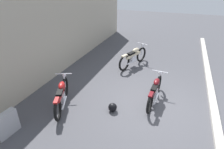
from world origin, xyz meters
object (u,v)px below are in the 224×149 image
(helmet, at_px, (113,107))
(motorcycle_red, at_px, (62,95))
(motorcycle_cream, at_px, (134,57))
(stone_marker, at_px, (6,124))
(motorcycle_maroon, at_px, (155,91))

(helmet, distance_m, motorcycle_red, 1.77)
(motorcycle_cream, height_order, motorcycle_red, motorcycle_cream)
(stone_marker, distance_m, motorcycle_cream, 6.14)
(helmet, distance_m, motorcycle_cream, 3.79)
(motorcycle_red, bearing_deg, stone_marker, 134.68)
(motorcycle_maroon, distance_m, motorcycle_red, 3.21)
(stone_marker, distance_m, helmet, 3.13)
(stone_marker, height_order, motorcycle_cream, motorcycle_cream)
(motorcycle_cream, bearing_deg, motorcycle_red, -178.51)
(stone_marker, height_order, motorcycle_maroon, motorcycle_maroon)
(motorcycle_maroon, bearing_deg, motorcycle_cream, 32.24)
(stone_marker, relative_size, motorcycle_red, 0.37)
(motorcycle_maroon, bearing_deg, motorcycle_red, 118.83)
(motorcycle_red, bearing_deg, motorcycle_cream, -42.30)
(motorcycle_cream, bearing_deg, motorcycle_maroon, -130.63)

